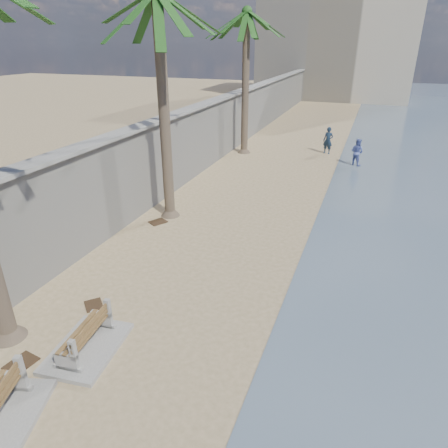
# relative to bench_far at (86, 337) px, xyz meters

# --- Properties ---
(ground_plane) EXTENTS (140.00, 140.00, 0.00)m
(ground_plane) POSITION_rel_bench_far_xyz_m (1.97, -1.57, -0.38)
(ground_plane) COLOR tan
(seawall) EXTENTS (0.45, 70.00, 3.50)m
(seawall) POSITION_rel_bench_far_xyz_m (-3.23, 18.43, 1.37)
(seawall) COLOR gray
(seawall) RESTS_ON ground_plane
(wall_cap) EXTENTS (0.80, 70.00, 0.12)m
(wall_cap) POSITION_rel_bench_far_xyz_m (-3.23, 18.43, 3.17)
(wall_cap) COLOR gray
(wall_cap) RESTS_ON seawall
(end_building) EXTENTS (18.00, 12.00, 14.00)m
(end_building) POSITION_rel_bench_far_xyz_m (-0.03, 50.43, 6.62)
(end_building) COLOR #B7AA93
(end_building) RESTS_ON ground_plane
(bench_far) EXTENTS (1.64, 2.22, 0.87)m
(bench_far) POSITION_rel_bench_far_xyz_m (0.00, 0.00, 0.00)
(bench_far) COLOR gray
(bench_far) RESTS_ON ground_plane
(palm_back) EXTENTS (5.00, 5.00, 9.12)m
(palm_back) POSITION_rel_bench_far_xyz_m (-2.08, 18.84, 7.70)
(palm_back) COLOR brown
(palm_back) RESTS_ON ground_plane
(streetlight) EXTENTS (0.28, 0.28, 5.12)m
(streetlight) POSITION_rel_bench_far_xyz_m (-3.13, 10.43, 6.27)
(streetlight) COLOR #2D2D33
(streetlight) RESTS_ON wall_cap
(person_a) EXTENTS (0.79, 0.61, 1.95)m
(person_a) POSITION_rel_bench_far_xyz_m (3.05, 20.51, 0.60)
(person_a) COLOR #142439
(person_a) RESTS_ON ground_plane
(person_b) EXTENTS (1.05, 0.98, 1.74)m
(person_b) POSITION_rel_bench_far_xyz_m (4.97, 18.39, 0.49)
(person_b) COLOR #5260AA
(person_b) RESTS_ON ground_plane
(debris_b) EXTENTS (0.61, 0.72, 0.03)m
(debris_b) POSITION_rel_bench_far_xyz_m (-1.14, -0.91, -0.36)
(debris_b) COLOR #382616
(debris_b) RESTS_ON ground_plane
(debris_c) EXTENTS (0.79, 0.84, 0.03)m
(debris_c) POSITION_rel_bench_far_xyz_m (-2.01, 7.09, -0.36)
(debris_c) COLOR #382616
(debris_c) RESTS_ON ground_plane
(debris_d) EXTENTS (0.73, 0.72, 0.03)m
(debris_d) POSITION_rel_bench_far_xyz_m (-0.96, 1.51, -0.36)
(debris_d) COLOR #382616
(debris_d) RESTS_ON ground_plane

